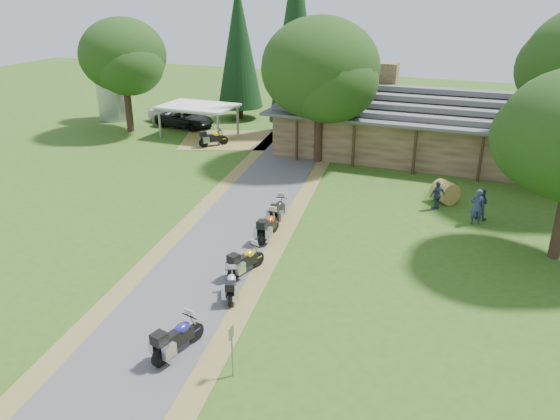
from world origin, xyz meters
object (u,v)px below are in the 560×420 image
at_px(car_white_sedan, 169,112).
at_px(motorcycle_row_c, 246,259).
at_px(motorcycle_row_b, 231,284).
at_px(hay_bale, 445,192).
at_px(motorcycle_row_a, 178,336).
at_px(carport, 199,121).
at_px(lodge, 426,122).
at_px(silo, 113,85).
at_px(motorcycle_row_d, 269,225).
at_px(car_dark_suv, 184,115).
at_px(motorcycle_row_e, 278,209).
at_px(motorcycle_carport_a, 213,137).

relative_size(car_white_sedan, motorcycle_row_c, 3.03).
distance_m(car_white_sedan, motorcycle_row_b, 30.17).
bearing_deg(hay_bale, motorcycle_row_c, -121.06).
height_order(motorcycle_row_a, hay_bale, motorcycle_row_a).
relative_size(carport, car_white_sedan, 0.99).
bearing_deg(motorcycle_row_c, lodge, 3.86).
bearing_deg(silo, motorcycle_row_d, -38.99).
distance_m(lodge, car_white_sedan, 22.38).
xyz_separation_m(motorcycle_row_a, motorcycle_row_c, (-0.21, 5.78, -0.03)).
bearing_deg(car_dark_suv, motorcycle_row_e, -130.71).
relative_size(motorcycle_row_b, hay_bale, 1.35).
height_order(car_white_sedan, hay_bale, car_white_sedan).
relative_size(motorcycle_row_d, motorcycle_carport_a, 1.01).
bearing_deg(hay_bale, motorcycle_row_a, -111.24).
xyz_separation_m(silo, carport, (10.20, -2.74, -1.77)).
xyz_separation_m(motorcycle_row_b, motorcycle_carport_a, (-10.87, 19.03, 0.12)).
bearing_deg(silo, hay_bale, -19.15).
distance_m(motorcycle_row_d, hay_bale, 10.86).
xyz_separation_m(lodge, car_white_sedan, (-22.26, 1.83, -1.47)).
bearing_deg(car_dark_suv, motorcycle_row_c, -137.76).
height_order(car_dark_suv, motorcycle_row_d, car_dark_suv).
bearing_deg(motorcycle_row_a, motorcycle_row_e, 18.24).
height_order(silo, motorcycle_row_c, silo).
bearing_deg(car_dark_suv, carport, -124.03).
bearing_deg(motorcycle_row_b, lodge, -33.25).
bearing_deg(motorcycle_row_c, motorcycle_row_a, -161.58).
bearing_deg(motorcycle_row_d, carport, 37.74).
xyz_separation_m(carport, motorcycle_row_b, (13.30, -21.20, -0.69)).
height_order(carport, hay_bale, carport).
xyz_separation_m(lodge, motorcycle_row_e, (-5.26, -14.83, -1.77)).
height_order(car_white_sedan, motorcycle_row_a, car_white_sedan).
relative_size(lodge, motorcycle_carport_a, 10.53).
distance_m(motorcycle_row_a, hay_bale, 18.56).
relative_size(carport, motorcycle_row_e, 2.92).
xyz_separation_m(silo, motorcycle_row_e, (22.48, -16.40, -2.35)).
bearing_deg(motorcycle_row_d, motorcycle_row_a, -176.91).
distance_m(motorcycle_row_a, motorcycle_row_c, 5.78).
bearing_deg(motorcycle_row_c, motorcycle_carport_a, 48.15).
relative_size(motorcycle_row_b, motorcycle_row_c, 0.86).
distance_m(carport, motorcycle_row_c, 23.26).
xyz_separation_m(silo, motorcycle_row_a, (23.45, -27.77, -2.34)).
bearing_deg(motorcycle_row_e, car_dark_suv, 36.58).
bearing_deg(motorcycle_row_c, car_white_sedan, 54.88).
xyz_separation_m(lodge, motorcycle_carport_a, (-15.12, -3.34, -1.75)).
height_order(motorcycle_row_c, motorcycle_row_d, motorcycle_row_d).
bearing_deg(car_white_sedan, motorcycle_carport_a, -102.71).
distance_m(car_dark_suv, motorcycle_row_c, 26.68).
relative_size(car_dark_suv, motorcycle_row_e, 2.82).
bearing_deg(motorcycle_row_e, motorcycle_row_d, -178.08).
bearing_deg(motorcycle_row_b, silo, 21.95).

